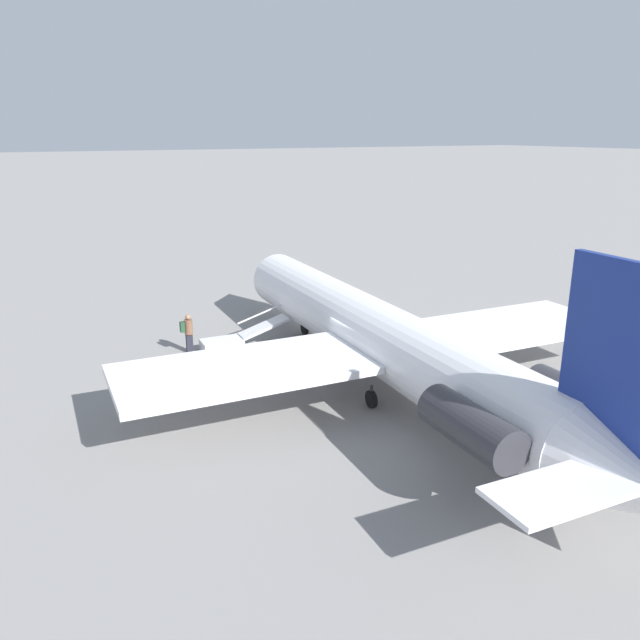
{
  "coord_description": "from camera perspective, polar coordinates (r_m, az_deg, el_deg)",
  "views": [
    {
      "loc": [
        -18.84,
        12.58,
        9.42
      ],
      "look_at": [
        3.07,
        0.63,
        1.81
      ],
      "focal_mm": 35.0,
      "sensor_mm": 36.0,
      "label": 1
    }
  ],
  "objects": [
    {
      "name": "ground_plane",
      "position": [
        24.53,
        4.75,
        -5.68
      ],
      "size": [
        600.0,
        600.0,
        0.0
      ],
      "primitive_type": "plane",
      "color": "gray"
    },
    {
      "name": "traffic_cone_near_stairs",
      "position": [
        24.66,
        -17.2,
        -5.64
      ],
      "size": [
        0.52,
        0.52,
        0.57
      ],
      "color": "black",
      "rests_on": "ground"
    },
    {
      "name": "airplane_main",
      "position": [
        23.1,
        5.96,
        -1.76
      ],
      "size": [
        26.49,
        19.75,
        6.81
      ],
      "rotation": [
        0.0,
        0.0,
        -0.06
      ],
      "color": "white",
      "rests_on": "ground"
    },
    {
      "name": "passenger",
      "position": [
        27.92,
        -11.99,
        -0.97
      ],
      "size": [
        0.36,
        0.55,
        1.74
      ],
      "rotation": [
        0.0,
        0.0,
        -1.63
      ],
      "color": "#23232D",
      "rests_on": "ground"
    },
    {
      "name": "boarding_stairs",
      "position": [
        28.22,
        -8.17,
        -1.92
      ],
      "size": [
        1.25,
        4.07,
        1.7
      ],
      "rotation": [
        0.0,
        0.0,
        -1.63
      ],
      "color": "silver",
      "rests_on": "ground"
    }
  ]
}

